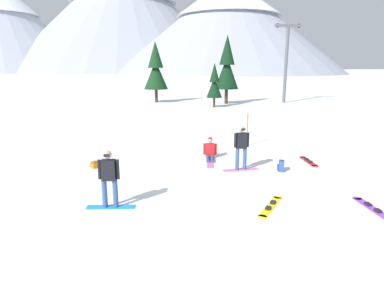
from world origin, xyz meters
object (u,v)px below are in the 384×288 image
loose_snowboard_far_spare (373,208)px  loose_snowboard_near_right (308,161)px  trail_marker_pole (247,130)px  pine_tree_slender (227,67)px  snowboarder_midground (241,147)px  loose_snowboard_near_left (270,206)px  pine_tree_young (156,69)px  backpack_orange (96,164)px  pine_tree_leaning (214,83)px  snowboarder_background (210,151)px  backpack_blue (281,166)px  snowboarder_foreground (109,178)px  ski_lift_tower (286,58)px

loose_snowboard_far_spare → loose_snowboard_near_right: 5.03m
trail_marker_pole → pine_tree_slender: 20.74m
snowboarder_midground → trail_marker_pole: snowboarder_midground is taller
loose_snowboard_near_left → pine_tree_young: bearing=95.1°
backpack_orange → trail_marker_pole: (7.38, 3.00, 0.74)m
pine_tree_leaning → pine_tree_slender: bearing=57.2°
snowboarder_background → pine_tree_young: bearing=94.3°
loose_snowboard_far_spare → backpack_blue: backpack_blue is taller
snowboarder_midground → trail_marker_pole: (1.47, 4.14, -0.11)m
loose_snowboard_near_right → snowboarder_midground: bearing=-166.5°
pine_tree_slender → backpack_blue: bearing=-97.9°
snowboarder_midground → loose_snowboard_near_right: 3.54m
loose_snowboard_near_right → backpack_blue: backpack_blue is taller
pine_tree_young → backpack_orange: bearing=-96.9°
snowboarder_background → snowboarder_foreground: bearing=-128.3°
loose_snowboard_far_spare → backpack_blue: size_ratio=3.95×
snowboarder_midground → pine_tree_slender: pine_tree_slender is taller
snowboarder_midground → loose_snowboard_near_left: bearing=-91.3°
pine_tree_slender → ski_lift_tower: bearing=2.3°
snowboarder_foreground → pine_tree_leaning: size_ratio=0.39×
snowboarder_foreground → trail_marker_pole: bearing=48.8°
backpack_blue → ski_lift_tower: ski_lift_tower is taller
loose_snowboard_near_left → pine_tree_leaning: size_ratio=0.37×
snowboarder_midground → snowboarder_background: snowboarder_midground is taller
snowboarder_background → trail_marker_pole: bearing=43.4°
snowboarder_midground → snowboarder_background: (-0.93, 1.86, -0.64)m
pine_tree_slender → pine_tree_leaning: (-1.98, -3.07, -1.65)m
backpack_blue → ski_lift_tower: 27.42m
snowboarder_midground → loose_snowboard_far_spare: bearing=-55.7°
snowboarder_foreground → loose_snowboard_near_right: snowboarder_foreground is taller
pine_tree_young → pine_tree_leaning: bearing=-43.6°
snowboarder_foreground → loose_snowboard_near_right: size_ratio=1.02×
snowboarder_midground → trail_marker_pole: bearing=70.4°
snowboarder_foreground → loose_snowboard_far_spare: snowboarder_foreground is taller
snowboarder_midground → snowboarder_background: size_ratio=0.99×
loose_snowboard_far_spare → trail_marker_pole: 8.50m
snowboarder_foreground → loose_snowboard_far_spare: size_ratio=0.95×
pine_tree_leaning → pine_tree_young: (-5.81, 5.54, 1.33)m
snowboarder_foreground → loose_snowboard_near_right: 9.11m
pine_tree_leaning → ski_lift_tower: 9.85m
loose_snowboard_near_right → pine_tree_leaning: pine_tree_leaning is taller
loose_snowboard_near_left → snowboarder_foreground: bearing=173.2°
snowboarder_background → pine_tree_slender: bearing=75.2°
loose_snowboard_far_spare → pine_tree_leaning: pine_tree_leaning is taller
snowboarder_background → loose_snowboard_near_right: (4.25, -1.06, -0.32)m
loose_snowboard_far_spare → trail_marker_pole: trail_marker_pole is taller
snowboarder_background → trail_marker_pole: trail_marker_pole is taller
snowboarder_foreground → snowboarder_background: snowboarder_foreground is taller
loose_snowboard_near_left → trail_marker_pole: 8.01m
snowboarder_background → backpack_orange: bearing=-171.8°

